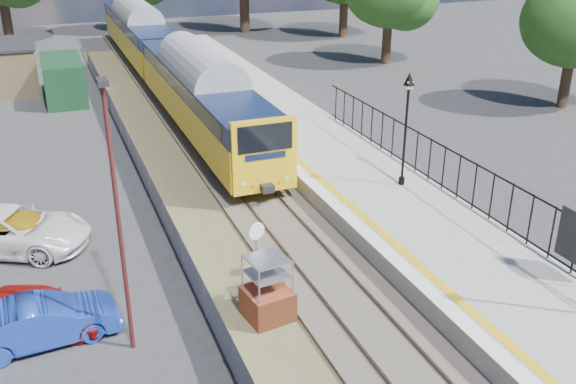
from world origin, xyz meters
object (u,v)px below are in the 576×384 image
carpark_lamp (117,208)px  car_blue (43,321)px  car_yellow (21,232)px  brick_plinth (267,290)px  train (163,55)px  victorian_lamp_north (408,103)px  car_white (10,230)px  car_red (35,310)px  speed_sign (257,249)px

carpark_lamp → car_blue: 4.37m
car_yellow → carpark_lamp: bearing=-145.3°
brick_plinth → car_yellow: size_ratio=0.45×
train → victorian_lamp_north: bearing=-76.5°
victorian_lamp_north → car_white: size_ratio=0.83×
brick_plinth → victorian_lamp_north: bearing=36.1°
victorian_lamp_north → car_blue: 15.11m
carpark_lamp → car_yellow: size_ratio=1.63×
car_blue → car_red: bearing=11.5°
victorian_lamp_north → car_blue: (-13.96, -4.50, -3.63)m
train → car_white: (-9.54, -20.43, -1.57)m
car_blue → car_yellow: bearing=-0.1°
brick_plinth → speed_sign: size_ratio=0.75×
brick_plinth → carpark_lamp: 5.12m
train → car_blue: train is taller
brick_plinth → car_red: 6.63m
brick_plinth → carpark_lamp: bearing=179.3°
carpark_lamp → car_red: carpark_lamp is taller
victorian_lamp_north → car_yellow: 15.03m
car_red → speed_sign: bearing=-78.1°
car_red → car_yellow: car_red is taller
speed_sign → brick_plinth: bearing=-107.7°
brick_plinth → car_yellow: 9.86m
speed_sign → train: bearing=67.0°
car_blue → train: bearing=-23.3°
brick_plinth → train: bearing=84.9°
speed_sign → car_white: 9.57m
brick_plinth → car_white: (-7.04, 7.31, -0.22)m
carpark_lamp → car_blue: size_ratio=1.85×
car_blue → car_yellow: size_ratio=0.88×
train → speed_sign: 26.94m
speed_sign → car_blue: speed_sign is taller
car_blue → car_yellow: 6.07m
car_yellow → victorian_lamp_north: bearing=-82.5°
car_yellow → speed_sign: bearing=-119.7°
speed_sign → car_red: speed_sign is taller
speed_sign → car_red: bearing=154.1°
train → car_red: bearing=-108.9°
car_red → brick_plinth: bearing=-86.0°
victorian_lamp_north → car_yellow: size_ratio=1.00×
car_blue → car_white: size_ratio=0.73×
speed_sign → car_white: size_ratio=0.50×
victorian_lamp_north → car_white: victorian_lamp_north is taller
carpark_lamp → car_red: 4.68m
victorian_lamp_north → car_white: 15.34m
brick_plinth → carpark_lamp: carpark_lamp is taller
train → car_white: bearing=-115.0°
speed_sign → car_blue: 6.28m
car_blue → brick_plinth: bearing=-106.2°
car_red → car_blue: size_ratio=0.99×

